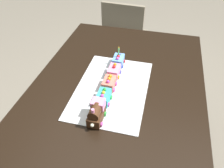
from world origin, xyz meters
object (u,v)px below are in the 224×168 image
chair (125,37)px  cake_locomotive (96,112)px  cake_car_flatbed_coral (109,83)px  dining_table (118,95)px  cake_car_hopper_turquoise (104,97)px  cake_car_gondola_bubblegum (114,71)px  birthday_candle (119,51)px  cake_car_caboose_sky_blue (118,61)px

chair → cake_locomotive: same height
chair → cake_car_flatbed_coral: size_ratio=8.60×
cake_locomotive → chair: bearing=5.2°
cake_locomotive → cake_car_flatbed_coral: bearing=0.0°
cake_car_flatbed_coral → dining_table: bearing=-32.9°
cake_car_hopper_turquoise → cake_car_gondola_bubblegum: (0.24, -0.00, -0.00)m
chair → cake_locomotive: 1.39m
cake_locomotive → cake_car_hopper_turquoise: (0.13, 0.00, -0.02)m
birthday_candle → cake_car_hopper_turquoise: bearing=180.0°
cake_car_hopper_turquoise → cake_car_gondola_bubblegum: size_ratio=1.00×
cake_car_flatbed_coral → cake_car_caboose_sky_blue: same height
dining_table → cake_car_hopper_turquoise: bearing=167.0°
cake_car_flatbed_coral → chair: bearing=6.3°
cake_car_hopper_turquoise → cake_car_gondola_bubblegum: bearing=-0.0°
cake_car_caboose_sky_blue → birthday_candle: birthday_candle is taller
cake_car_gondola_bubblegum → cake_car_flatbed_coral: bearing=180.0°
cake_car_flatbed_coral → cake_car_gondola_bubblegum: size_ratio=1.00×
dining_table → cake_car_flatbed_coral: (-0.07, 0.04, 0.14)m
cake_car_hopper_turquoise → cake_car_caboose_sky_blue: 0.35m
cake_car_gondola_bubblegum → birthday_candle: 0.14m
cake_locomotive → cake_car_gondola_bubblegum: bearing=0.0°
cake_car_flatbed_coral → cake_car_gondola_bubblegum: 0.12m
cake_car_gondola_bubblegum → cake_car_caboose_sky_blue: 0.12m
chair → cake_car_hopper_turquoise: (-1.22, -0.12, 0.30)m
chair → cake_car_gondola_bubblegum: chair is taller
dining_table → chair: chair is taller
dining_table → cake_locomotive: size_ratio=10.00×
cake_locomotive → cake_car_flatbed_coral: cake_locomotive is taller
chair → cake_locomotive: bearing=98.8°
dining_table → chair: bearing=9.0°
dining_table → cake_car_caboose_sky_blue: cake_car_caboose_sky_blue is taller
dining_table → birthday_candle: birthday_candle is taller
cake_car_hopper_turquoise → birthday_candle: birthday_candle is taller
cake_car_hopper_turquoise → cake_car_gondola_bubblegum: same height
dining_table → cake_car_caboose_sky_blue: size_ratio=14.00×
dining_table → cake_car_flatbed_coral: 0.16m
cake_car_caboose_sky_blue → cake_car_flatbed_coral: bearing=180.0°
cake_car_hopper_turquoise → cake_locomotive: bearing=-180.0°
dining_table → birthday_candle: 0.28m
dining_table → birthday_candle: (0.18, 0.04, 0.21)m
cake_car_hopper_turquoise → chair: bearing=5.7°
cake_car_gondola_bubblegum → cake_car_caboose_sky_blue: size_ratio=1.00×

